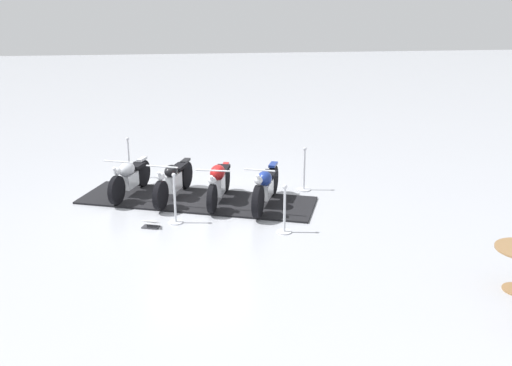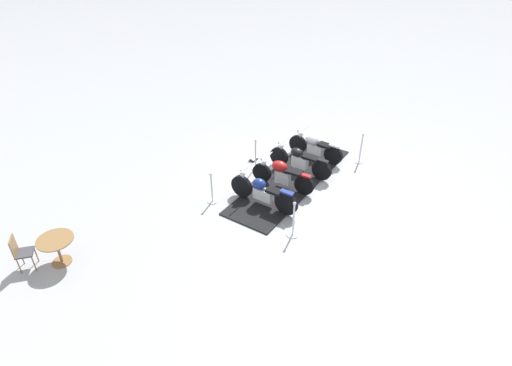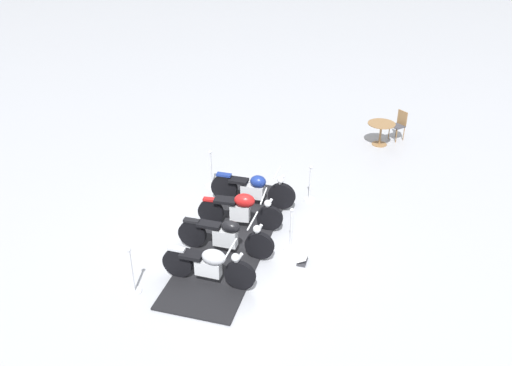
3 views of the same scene
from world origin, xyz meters
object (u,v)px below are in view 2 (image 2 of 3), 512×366
motorcycle_black (299,160)px  motorcycle_navy (263,192)px  cafe_chair_near_table (20,251)px  motorcycle_chrome (315,146)px  stanchion_right_rear (212,192)px  info_placard (253,159)px  cafe_table (56,245)px  stanchion_left_rear (293,225)px  stanchion_left_front (360,152)px  motorcycle_maroon (282,174)px  stanchion_right_mid (255,159)px

motorcycle_black → motorcycle_navy: 2.24m
cafe_chair_near_table → motorcycle_black: bearing=17.6°
motorcycle_chrome → stanchion_right_rear: bearing=72.6°
motorcycle_chrome → info_placard: bearing=37.3°
cafe_chair_near_table → info_placard: bearing=29.0°
motorcycle_black → cafe_table: 7.69m
stanchion_left_rear → stanchion_left_front: (1.70, 4.41, 0.06)m
stanchion_left_front → cafe_table: bearing=-137.1°
stanchion_left_rear → motorcycle_maroon: bearing=107.5°
stanchion_right_rear → info_placard: (0.66, 2.73, -0.29)m
info_placard → cafe_chair_near_table: size_ratio=0.41×
motorcycle_black → info_placard: bearing=5.3°
motorcycle_maroon → stanchion_left_front: stanchion_left_front is taller
motorcycle_chrome → stanchion_left_front: size_ratio=1.76×
stanchion_left_rear → stanchion_right_rear: (-2.62, 1.01, 0.01)m
motorcycle_maroon → cafe_table: (-4.88, -4.53, 0.04)m
stanchion_right_mid → cafe_table: size_ratio=1.26×
stanchion_left_front → cafe_chair_near_table: size_ratio=1.13×
cafe_table → stanchion_left_rear: bearing=22.7°
motorcycle_black → stanchion_right_mid: size_ratio=1.94×
stanchion_left_front → motorcycle_navy: bearing=-130.5°
motorcycle_navy → stanchion_right_rear: bearing=27.0°
cafe_table → cafe_chair_near_table: size_ratio=0.90×
motorcycle_chrome → cafe_chair_near_table: motorcycle_chrome is taller
motorcycle_navy → stanchion_left_front: (2.79, 3.26, -0.11)m
stanchion_left_front → info_placard: size_ratio=2.79×
motorcycle_navy → stanchion_left_front: stanchion_left_front is taller
stanchion_left_rear → cafe_table: (-5.57, -2.33, 0.23)m
stanchion_right_rear → stanchion_left_front: bearing=38.2°
motorcycle_navy → cafe_chair_near_table: (-5.22, -3.86, 0.06)m
motorcycle_maroon → motorcycle_navy: 1.12m
stanchion_right_mid → cafe_chair_near_table: bearing=-127.4°
stanchion_right_rear → cafe_table: (-2.95, -3.34, 0.23)m
motorcycle_navy → motorcycle_maroon: bearing=-89.2°
motorcycle_maroon → info_placard: 2.06m
cafe_chair_near_table → motorcycle_maroon: bearing=14.1°
cafe_table → info_placard: bearing=59.3°
stanchion_right_rear → motorcycle_navy: bearing=5.3°
motorcycle_maroon → motorcycle_chrome: bearing=-94.3°
motorcycle_black → cafe_chair_near_table: bearing=66.4°
motorcycle_navy → cafe_chair_near_table: motorcycle_navy is taller
motorcycle_navy → motorcycle_chrome: bearing=-89.3°
cafe_chair_near_table → stanchion_left_rear: bearing=-3.8°
stanchion_left_front → cafe_table: stanchion_left_front is taller
motorcycle_maroon → stanchion_right_mid: size_ratio=1.85×
motorcycle_maroon → cafe_chair_near_table: size_ratio=2.10×
motorcycle_navy → stanchion_left_rear: (1.09, -1.15, -0.16)m
cafe_chair_near_table → motorcycle_navy: bearing=9.5°
motorcycle_chrome → stanchion_left_rear: size_ratio=1.76×
info_placard → cafe_chair_near_table: cafe_chair_near_table is taller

